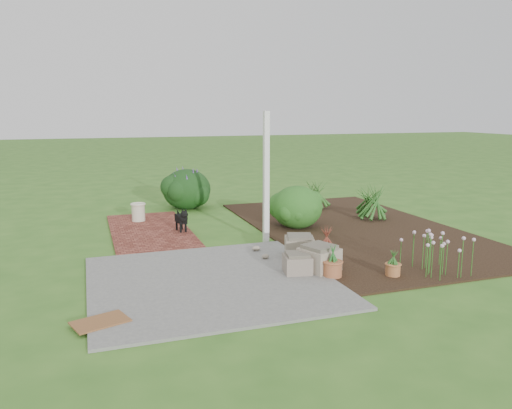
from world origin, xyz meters
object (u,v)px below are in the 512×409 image
object	(u,v)px
stone_trough_near	(297,264)
black_dog	(182,218)
evergreen_shrub	(297,206)
cream_ceramic_urn	(138,212)

from	to	relation	value
stone_trough_near	black_dog	bearing A→B (deg)	110.28
evergreen_shrub	cream_ceramic_urn	bearing A→B (deg)	152.11
stone_trough_near	black_dog	distance (m)	3.45
evergreen_shrub	black_dog	bearing A→B (deg)	171.62
black_dog	cream_ceramic_urn	xyz separation A→B (m)	(-0.75, 1.32, -0.08)
stone_trough_near	black_dog	xyz separation A→B (m)	(-1.19, 3.23, 0.14)
cream_ceramic_urn	evergreen_shrub	size ratio (longest dim) A/B	0.36
cream_ceramic_urn	evergreen_shrub	world-z (taller)	evergreen_shrub
cream_ceramic_urn	evergreen_shrub	distance (m)	3.61
evergreen_shrub	stone_trough_near	bearing A→B (deg)	-113.36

